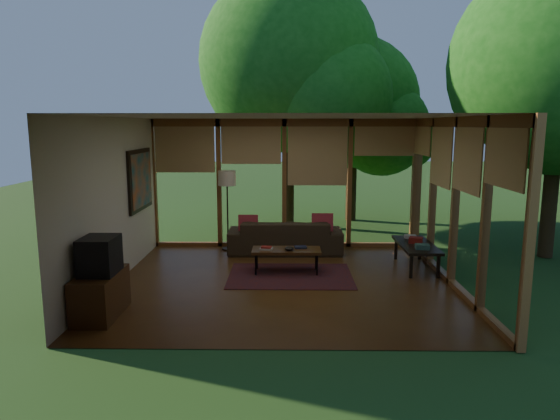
{
  "coord_description": "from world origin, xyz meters",
  "views": [
    {
      "loc": [
        0.06,
        -7.93,
        2.58
      ],
      "look_at": [
        -0.06,
        0.7,
        1.1
      ],
      "focal_mm": 32.0,
      "sensor_mm": 36.0,
      "label": 1
    }
  ],
  "objects_px": {
    "floor_lamp": "(227,183)",
    "media_cabinet": "(101,295)",
    "side_console": "(416,246)",
    "coffee_table": "(286,251)",
    "sofa": "(285,236)",
    "television": "(100,255)"
  },
  "relations": [
    {
      "from": "media_cabinet",
      "to": "coffee_table",
      "type": "bearing_deg",
      "value": 39.26
    },
    {
      "from": "floor_lamp",
      "to": "coffee_table",
      "type": "bearing_deg",
      "value": -53.2
    },
    {
      "from": "sofa",
      "to": "media_cabinet",
      "type": "height_order",
      "value": "sofa"
    },
    {
      "from": "sofa",
      "to": "television",
      "type": "bearing_deg",
      "value": 54.11
    },
    {
      "from": "sofa",
      "to": "floor_lamp",
      "type": "xyz_separation_m",
      "value": [
        -1.19,
        0.2,
        1.07
      ]
    },
    {
      "from": "coffee_table",
      "to": "floor_lamp",
      "type": "bearing_deg",
      "value": 126.8
    },
    {
      "from": "television",
      "to": "floor_lamp",
      "type": "distance_m",
      "value": 3.94
    },
    {
      "from": "coffee_table",
      "to": "side_console",
      "type": "bearing_deg",
      "value": 7.6
    },
    {
      "from": "floor_lamp",
      "to": "media_cabinet",
      "type": "bearing_deg",
      "value": -109.41
    },
    {
      "from": "media_cabinet",
      "to": "television",
      "type": "distance_m",
      "value": 0.55
    },
    {
      "from": "media_cabinet",
      "to": "television",
      "type": "bearing_deg",
      "value": 0.0
    },
    {
      "from": "media_cabinet",
      "to": "side_console",
      "type": "xyz_separation_m",
      "value": [
        4.87,
        2.37,
        0.11
      ]
    },
    {
      "from": "television",
      "to": "side_console",
      "type": "height_order",
      "value": "television"
    },
    {
      "from": "floor_lamp",
      "to": "coffee_table",
      "type": "height_order",
      "value": "floor_lamp"
    },
    {
      "from": "sofa",
      "to": "media_cabinet",
      "type": "relative_size",
      "value": 2.3
    },
    {
      "from": "media_cabinet",
      "to": "side_console",
      "type": "relative_size",
      "value": 0.71
    },
    {
      "from": "coffee_table",
      "to": "side_console",
      "type": "relative_size",
      "value": 0.86
    },
    {
      "from": "coffee_table",
      "to": "television",
      "type": "bearing_deg",
      "value": -140.52
    },
    {
      "from": "sofa",
      "to": "media_cabinet",
      "type": "bearing_deg",
      "value": 53.89
    },
    {
      "from": "media_cabinet",
      "to": "floor_lamp",
      "type": "bearing_deg",
      "value": 70.59
    },
    {
      "from": "floor_lamp",
      "to": "side_console",
      "type": "xyz_separation_m",
      "value": [
        3.57,
        -1.32,
        -1.0
      ]
    },
    {
      "from": "media_cabinet",
      "to": "television",
      "type": "height_order",
      "value": "television"
    }
  ]
}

